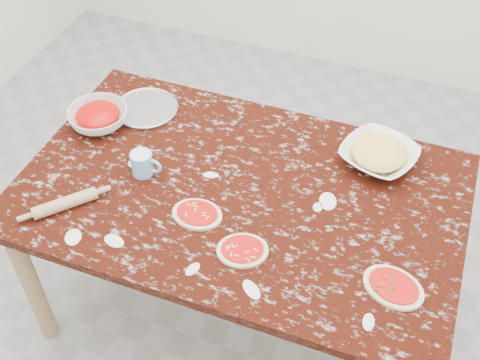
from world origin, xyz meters
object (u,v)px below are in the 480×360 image
Objects in this scene: pizza_tray at (146,109)px; sauce_bowl at (98,118)px; worktable at (240,205)px; flour_mug at (143,163)px; rolling_pin at (65,203)px; cheese_bowl at (379,156)px.

sauce_bowl reaches higher than pizza_tray.
worktable is 0.61m from pizza_tray.
flour_mug reaches higher than sauce_bowl.
sauce_bowl is (-0.13, -0.15, 0.03)m from pizza_tray.
pizza_tray is 1.11× the size of sauce_bowl.
rolling_pin is (-0.01, -0.59, 0.02)m from pizza_tray.
cheese_bowl is at bearing 36.08° from worktable.
cheese_bowl is (1.10, 0.18, -0.00)m from sauce_bowl.
sauce_bowl is 1.04× the size of rolling_pin.
flour_mug is at bearing -31.95° from sauce_bowl.
pizza_tray reaches higher than worktable.
sauce_bowl reaches higher than cheese_bowl.
pizza_tray is 0.38m from flour_mug.
sauce_bowl is (-0.66, 0.14, 0.12)m from worktable.
cheese_bowl is at bearing 1.57° from pizza_tray.
flour_mug is (0.16, -0.34, 0.04)m from pizza_tray.
pizza_tray is 1.15× the size of rolling_pin.
cheese_bowl is 1.19× the size of rolling_pin.
flour_mug reaches higher than worktable.
cheese_bowl is at bearing 9.25° from sauce_bowl.
rolling_pin is (-0.54, -0.30, 0.11)m from worktable.
pizza_tray is 0.59m from rolling_pin.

